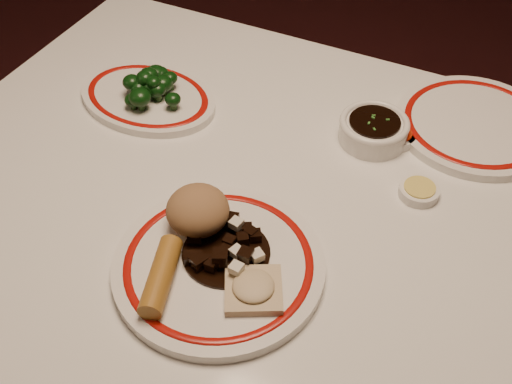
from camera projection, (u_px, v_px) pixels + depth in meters
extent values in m
cube|color=white|center=(268.00, 206.00, 1.03)|extent=(1.20, 0.90, 0.04)
cylinder|color=black|center=(146.00, 143.00, 1.71)|extent=(0.06, 0.06, 0.71)
cylinder|color=white|center=(219.00, 266.00, 0.91)|extent=(0.36, 0.36, 0.02)
torus|color=#9B0E08|center=(219.00, 262.00, 0.90)|extent=(0.31, 0.31, 0.00)
ellipsoid|color=#966C47|center=(198.00, 210.00, 0.93)|extent=(0.09, 0.09, 0.07)
cylinder|color=#A36F28|center=(161.00, 276.00, 0.86)|extent=(0.07, 0.13, 0.03)
cube|color=#C6B38C|center=(253.00, 290.00, 0.86)|extent=(0.10, 0.10, 0.01)
ellipsoid|color=#C6B38C|center=(253.00, 286.00, 0.85)|extent=(0.06, 0.06, 0.02)
cylinder|color=black|center=(226.00, 253.00, 0.91)|extent=(0.13, 0.13, 0.00)
cube|color=black|center=(191.00, 259.00, 0.89)|extent=(0.02, 0.02, 0.02)
cube|color=black|center=(212.00, 263.00, 0.89)|extent=(0.02, 0.02, 0.02)
cube|color=black|center=(220.00, 257.00, 0.88)|extent=(0.03, 0.03, 0.02)
cube|color=black|center=(198.00, 262.00, 0.89)|extent=(0.03, 0.03, 0.02)
cube|color=black|center=(218.00, 262.00, 0.89)|extent=(0.02, 0.02, 0.02)
cube|color=black|center=(229.00, 251.00, 0.90)|extent=(0.02, 0.02, 0.02)
cube|color=black|center=(251.00, 233.00, 0.92)|extent=(0.02, 0.02, 0.02)
cube|color=black|center=(211.00, 265.00, 0.88)|extent=(0.02, 0.02, 0.01)
cube|color=black|center=(227.00, 250.00, 0.90)|extent=(0.02, 0.02, 0.02)
cube|color=black|center=(246.00, 256.00, 0.89)|extent=(0.02, 0.02, 0.02)
cube|color=black|center=(255.00, 236.00, 0.92)|extent=(0.02, 0.02, 0.02)
cube|color=black|center=(229.00, 242.00, 0.90)|extent=(0.02, 0.02, 0.02)
cube|color=black|center=(195.00, 234.00, 0.91)|extent=(0.03, 0.03, 0.02)
cube|color=black|center=(231.00, 221.00, 0.93)|extent=(0.02, 0.02, 0.02)
cube|color=black|center=(243.00, 239.00, 0.92)|extent=(0.02, 0.02, 0.02)
cube|color=black|center=(209.00, 264.00, 0.89)|extent=(0.02, 0.02, 0.02)
cube|color=black|center=(214.00, 228.00, 0.93)|extent=(0.02, 0.02, 0.01)
cube|color=black|center=(247.00, 229.00, 0.93)|extent=(0.02, 0.02, 0.01)
cube|color=beige|center=(237.00, 252.00, 0.89)|extent=(0.02, 0.02, 0.01)
cube|color=beige|center=(257.00, 255.00, 0.89)|extent=(0.02, 0.02, 0.01)
cube|color=beige|center=(236.00, 268.00, 0.87)|extent=(0.02, 0.02, 0.01)
cube|color=beige|center=(236.00, 224.00, 0.92)|extent=(0.02, 0.02, 0.01)
torus|color=#9B0E08|center=(147.00, 95.00, 1.18)|extent=(0.25, 0.25, 0.00)
cylinder|color=#23471C|center=(163.00, 91.00, 1.18)|extent=(0.01, 0.01, 0.01)
ellipsoid|color=black|center=(162.00, 84.00, 1.17)|extent=(0.04, 0.04, 0.03)
cylinder|color=#23471C|center=(150.00, 88.00, 1.19)|extent=(0.01, 0.01, 0.01)
ellipsoid|color=black|center=(149.00, 80.00, 1.17)|extent=(0.04, 0.04, 0.03)
cylinder|color=#23471C|center=(174.00, 106.00, 1.15)|extent=(0.01, 0.01, 0.01)
ellipsoid|color=black|center=(173.00, 99.00, 1.14)|extent=(0.03, 0.03, 0.02)
cylinder|color=#23471C|center=(153.00, 94.00, 1.17)|extent=(0.01, 0.01, 0.01)
ellipsoid|color=black|center=(152.00, 85.00, 1.16)|extent=(0.04, 0.04, 0.03)
cylinder|color=#23471C|center=(157.00, 82.00, 1.20)|extent=(0.01, 0.01, 0.01)
ellipsoid|color=black|center=(156.00, 74.00, 1.19)|extent=(0.04, 0.04, 0.03)
cylinder|color=#23471C|center=(161.00, 82.00, 1.20)|extent=(0.01, 0.01, 0.01)
ellipsoid|color=black|center=(160.00, 74.00, 1.19)|extent=(0.04, 0.04, 0.03)
cylinder|color=#23471C|center=(141.00, 106.00, 1.15)|extent=(0.01, 0.01, 0.02)
ellipsoid|color=black|center=(140.00, 97.00, 1.13)|extent=(0.04, 0.04, 0.03)
cylinder|color=#23471C|center=(157.00, 92.00, 1.18)|extent=(0.01, 0.01, 0.01)
ellipsoid|color=black|center=(156.00, 86.00, 1.17)|extent=(0.03, 0.03, 0.02)
cylinder|color=#23471C|center=(136.00, 90.00, 1.18)|extent=(0.01, 0.01, 0.01)
ellipsoid|color=black|center=(135.00, 83.00, 1.17)|extent=(0.03, 0.03, 0.03)
cylinder|color=#23471C|center=(142.00, 105.00, 1.15)|extent=(0.01, 0.01, 0.02)
ellipsoid|color=black|center=(141.00, 97.00, 1.14)|extent=(0.03, 0.03, 0.02)
cylinder|color=#23471C|center=(170.00, 85.00, 1.19)|extent=(0.01, 0.01, 0.02)
ellipsoid|color=black|center=(170.00, 78.00, 1.18)|extent=(0.03, 0.03, 0.02)
cylinder|color=#23471C|center=(147.00, 91.00, 1.18)|extent=(0.01, 0.01, 0.01)
ellipsoid|color=black|center=(146.00, 85.00, 1.17)|extent=(0.03, 0.03, 0.02)
cylinder|color=#23471C|center=(141.00, 92.00, 1.18)|extent=(0.01, 0.01, 0.01)
ellipsoid|color=black|center=(140.00, 86.00, 1.17)|extent=(0.03, 0.03, 0.02)
cylinder|color=#23471C|center=(139.00, 95.00, 1.17)|extent=(0.01, 0.01, 0.01)
ellipsoid|color=black|center=(138.00, 87.00, 1.16)|extent=(0.03, 0.03, 0.03)
cylinder|color=#23471C|center=(156.00, 96.00, 1.17)|extent=(0.01, 0.01, 0.01)
ellipsoid|color=black|center=(155.00, 89.00, 1.16)|extent=(0.04, 0.04, 0.03)
cylinder|color=#23471C|center=(134.00, 106.00, 1.15)|extent=(0.01, 0.01, 0.01)
ellipsoid|color=black|center=(133.00, 100.00, 1.14)|extent=(0.03, 0.03, 0.02)
cylinder|color=#23471C|center=(159.00, 97.00, 1.17)|extent=(0.01, 0.01, 0.02)
ellipsoid|color=black|center=(158.00, 89.00, 1.15)|extent=(0.03, 0.03, 0.02)
ellipsoid|color=black|center=(149.00, 75.00, 1.16)|extent=(0.03, 0.03, 0.03)
ellipsoid|color=black|center=(132.00, 82.00, 1.16)|extent=(0.03, 0.03, 0.03)
ellipsoid|color=black|center=(154.00, 82.00, 1.15)|extent=(0.03, 0.03, 0.02)
ellipsoid|color=black|center=(143.00, 80.00, 1.15)|extent=(0.03, 0.03, 0.02)
ellipsoid|color=black|center=(145.00, 78.00, 1.15)|extent=(0.03, 0.03, 0.03)
ellipsoid|color=black|center=(146.00, 78.00, 1.16)|extent=(0.04, 0.04, 0.03)
cylinder|color=white|center=(373.00, 131.00, 1.10)|extent=(0.12, 0.12, 0.04)
cylinder|color=black|center=(375.00, 122.00, 1.09)|extent=(0.09, 0.09, 0.00)
cylinder|color=white|center=(397.00, 137.00, 1.11)|extent=(0.06, 0.06, 0.02)
cylinder|color=red|center=(398.00, 133.00, 1.10)|extent=(0.05, 0.05, 0.00)
cylinder|color=white|center=(419.00, 191.00, 1.01)|extent=(0.06, 0.06, 0.02)
cylinder|color=#DFCA5B|center=(420.00, 187.00, 1.01)|extent=(0.05, 0.05, 0.00)
cylinder|color=white|center=(475.00, 125.00, 1.13)|extent=(0.36, 0.36, 0.02)
torus|color=#9B0E08|center=(476.00, 122.00, 1.13)|extent=(0.31, 0.31, 0.00)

